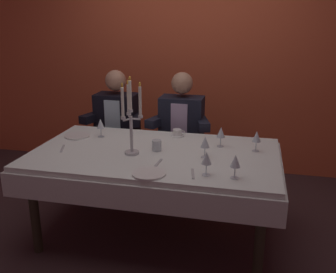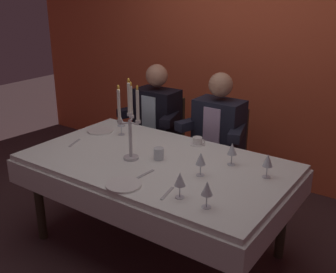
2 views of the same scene
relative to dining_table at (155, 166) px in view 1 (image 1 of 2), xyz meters
The scene contains 19 objects.
ground_plane 0.62m from the dining_table, ahead, with size 12.00×12.00×0.00m, color #3E292A.
back_wall 1.81m from the dining_table, 90.00° to the left, with size 6.00×0.12×2.70m, color #DD5734.
dining_table is the anchor object (origin of this frame).
candelabra 0.43m from the dining_table, 150.47° to the right, with size 0.15×0.17×0.60m.
dinner_plate_0 0.47m from the dining_table, 79.93° to the right, with size 0.23×0.23×0.01m, color white.
dinner_plate_1 0.80m from the dining_table, 163.85° to the left, with size 0.22×0.22×0.01m, color white.
wine_glass_0 0.46m from the dining_table, ahead, with size 0.07×0.07×0.16m.
wine_glass_1 0.66m from the dining_table, 154.64° to the left, with size 0.07×0.07×0.16m.
wine_glass_2 0.78m from the dining_table, 30.50° to the right, with size 0.07×0.07×0.16m.
wine_glass_3 0.63m from the dining_table, 39.14° to the right, with size 0.07×0.07×0.16m.
wine_glass_4 0.59m from the dining_table, 25.99° to the left, with size 0.07×0.07×0.16m.
wine_glass_5 0.82m from the dining_table, 13.80° to the left, with size 0.07×0.07×0.16m.
water_tumbler_0 0.16m from the dining_table, 68.34° to the left, with size 0.07×0.07×0.09m, color silver.
coffee_cup_0 0.47m from the dining_table, 78.48° to the left, with size 0.13×0.12×0.06m.
knife_0 0.29m from the dining_table, 70.52° to the right, with size 0.19×0.02×0.01m, color #B7B7BC.
fork_1 0.54m from the dining_table, 45.73° to the right, with size 0.17×0.02×0.01m, color #B7B7BC.
fork_2 0.75m from the dining_table, behind, with size 0.17×0.02×0.01m, color #B7B7BC.
seated_diner_0 1.10m from the dining_table, 125.70° to the left, with size 0.63×0.48×1.24m.
seated_diner_1 0.89m from the dining_table, 87.30° to the left, with size 0.63×0.48×1.24m.
Camera 1 is at (0.73, -2.70, 1.75)m, focal length 40.74 mm.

